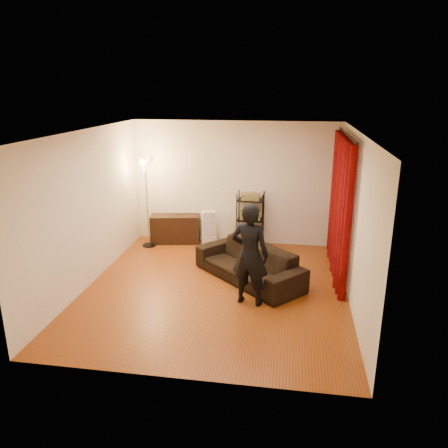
% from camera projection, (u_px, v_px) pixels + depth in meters
% --- Properties ---
extents(floor, '(5.00, 5.00, 0.00)m').
position_uv_depth(floor, '(216.00, 289.00, 7.64)').
color(floor, '#923E19').
rests_on(floor, ground).
extents(ceiling, '(5.00, 5.00, 0.00)m').
position_uv_depth(ceiling, '(215.00, 132.00, 6.83)').
color(ceiling, white).
rests_on(ceiling, ground).
extents(wall_back, '(5.00, 0.00, 5.00)m').
position_uv_depth(wall_back, '(235.00, 183.00, 9.59)').
color(wall_back, '#F0E5CD').
rests_on(wall_back, ground).
extents(wall_front, '(5.00, 0.00, 5.00)m').
position_uv_depth(wall_front, '(176.00, 276.00, 4.88)').
color(wall_front, '#F0E5CD').
rests_on(wall_front, ground).
extents(wall_left, '(0.00, 5.00, 5.00)m').
position_uv_depth(wall_left, '(88.00, 209.00, 7.57)').
color(wall_left, '#F0E5CD').
rests_on(wall_left, ground).
extents(wall_right, '(0.00, 5.00, 5.00)m').
position_uv_depth(wall_right, '(355.00, 221.00, 6.90)').
color(wall_right, '#F0E5CD').
rests_on(wall_right, ground).
extents(curtain_rod, '(0.04, 2.65, 0.04)m').
position_uv_depth(curtain_rod, '(347.00, 135.00, 7.60)').
color(curtain_rod, black).
rests_on(curtain_rod, wall_right).
extents(curtain, '(0.22, 2.65, 2.55)m').
position_uv_depth(curtain, '(340.00, 207.00, 8.00)').
color(curtain, '#6F0605').
rests_on(curtain, ground).
extents(sofa, '(2.18, 2.10, 0.64)m').
position_uv_depth(sofa, '(249.00, 263.00, 7.91)').
color(sofa, black).
rests_on(sofa, ground).
extents(person, '(0.69, 0.52, 1.69)m').
position_uv_depth(person, '(250.00, 255.00, 6.89)').
color(person, black).
rests_on(person, ground).
extents(media_cabinet, '(1.14, 0.59, 0.63)m').
position_uv_depth(media_cabinet, '(175.00, 229.00, 9.84)').
color(media_cabinet, black).
rests_on(media_cabinet, ground).
extents(storage_boxes, '(0.38, 0.34, 0.77)m').
position_uv_depth(storage_boxes, '(208.00, 228.00, 9.68)').
color(storage_boxes, silver).
rests_on(storage_boxes, ground).
extents(wire_shelf, '(0.57, 0.41, 1.21)m').
position_uv_depth(wire_shelf, '(250.00, 219.00, 9.55)').
color(wire_shelf, black).
rests_on(wire_shelf, ground).
extents(floor_lamp, '(0.37, 0.37, 1.98)m').
position_uv_depth(floor_lamp, '(147.00, 203.00, 9.41)').
color(floor_lamp, silver).
rests_on(floor_lamp, ground).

